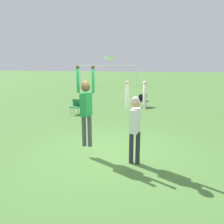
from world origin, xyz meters
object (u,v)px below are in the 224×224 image
(frisbee, at_px, (110,58))
(person_jumping, at_px, (86,104))
(camping_chair_1, at_px, (142,100))
(person_defending, at_px, (135,121))
(camping_chair_0, at_px, (76,105))

(frisbee, bearing_deg, person_jumping, -176.48)
(frisbee, distance_m, camping_chair_1, 7.87)
(frisbee, relative_size, camping_chair_1, 0.32)
(person_jumping, distance_m, frisbee, 1.41)
(person_defending, relative_size, camping_chair_1, 2.57)
(person_jumping, height_order, camping_chair_0, person_jumping)
(person_jumping, height_order, person_defending, person_jumping)
(person_jumping, xyz_separation_m, person_defending, (1.39, -0.21, -0.34))
(frisbee, xyz_separation_m, camping_chair_0, (-2.88, 4.96, -2.31))
(frisbee, bearing_deg, camping_chair_0, 120.17)
(frisbee, distance_m, camping_chair_0, 6.18)
(camping_chair_0, bearing_deg, frisbee, 126.60)
(frisbee, relative_size, camping_chair_0, 0.36)
(camping_chair_0, distance_m, camping_chair_1, 4.17)
(person_jumping, bearing_deg, camping_chair_0, 32.69)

